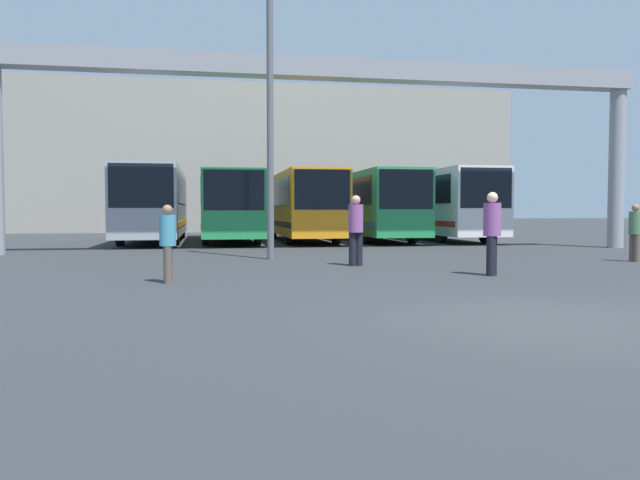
{
  "coord_description": "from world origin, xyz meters",
  "views": [
    {
      "loc": [
        -4.48,
        -7.46,
        1.45
      ],
      "look_at": [
        -0.1,
        16.51,
        0.3
      ],
      "focal_mm": 35.0,
      "sensor_mm": 36.0,
      "label": 1
    }
  ],
  "objects_px": {
    "pedestrian_mid_left": "(168,242)",
    "pedestrian_mid_right": "(492,231)",
    "bus_slot_3": "(372,202)",
    "pedestrian_far_center": "(356,228)",
    "bus_slot_1": "(229,203)",
    "pedestrian_near_right": "(635,231)",
    "bus_slot_4": "(440,201)",
    "bus_slot_0": "(154,201)",
    "lamp_post": "(270,92)",
    "bus_slot_2": "(302,203)"
  },
  "relations": [
    {
      "from": "bus_slot_1",
      "to": "pedestrian_far_center",
      "type": "bearing_deg",
      "value": -78.54
    },
    {
      "from": "bus_slot_0",
      "to": "bus_slot_2",
      "type": "bearing_deg",
      "value": -5.25
    },
    {
      "from": "pedestrian_mid_left",
      "to": "pedestrian_near_right",
      "type": "distance_m",
      "value": 13.11
    },
    {
      "from": "pedestrian_far_center",
      "to": "bus_slot_0",
      "type": "bearing_deg",
      "value": 105.46
    },
    {
      "from": "pedestrian_mid_left",
      "to": "pedestrian_near_right",
      "type": "height_order",
      "value": "pedestrian_near_right"
    },
    {
      "from": "bus_slot_4",
      "to": "pedestrian_near_right",
      "type": "distance_m",
      "value": 13.41
    },
    {
      "from": "bus_slot_1",
      "to": "pedestrian_near_right",
      "type": "xyz_separation_m",
      "value": [
        10.94,
        -13.97,
        -0.92
      ]
    },
    {
      "from": "bus_slot_3",
      "to": "pedestrian_far_center",
      "type": "xyz_separation_m",
      "value": [
        -4.04,
        -13.36,
        -0.87
      ]
    },
    {
      "from": "bus_slot_0",
      "to": "lamp_post",
      "type": "bearing_deg",
      "value": -69.65
    },
    {
      "from": "pedestrian_mid_left",
      "to": "pedestrian_far_center",
      "type": "bearing_deg",
      "value": -55.37
    },
    {
      "from": "pedestrian_far_center",
      "to": "pedestrian_mid_right",
      "type": "relative_size",
      "value": 0.99
    },
    {
      "from": "bus_slot_4",
      "to": "pedestrian_mid_right",
      "type": "height_order",
      "value": "bus_slot_4"
    },
    {
      "from": "bus_slot_3",
      "to": "bus_slot_0",
      "type": "bearing_deg",
      "value": 176.16
    },
    {
      "from": "pedestrian_far_center",
      "to": "pedestrian_near_right",
      "type": "bearing_deg",
      "value": -9.31
    },
    {
      "from": "pedestrian_near_right",
      "to": "pedestrian_mid_left",
      "type": "bearing_deg",
      "value": -85.44
    },
    {
      "from": "lamp_post",
      "to": "bus_slot_0",
      "type": "bearing_deg",
      "value": 110.35
    },
    {
      "from": "bus_slot_2",
      "to": "lamp_post",
      "type": "height_order",
      "value": "lamp_post"
    },
    {
      "from": "bus_slot_1",
      "to": "pedestrian_mid_right",
      "type": "height_order",
      "value": "bus_slot_1"
    },
    {
      "from": "pedestrian_mid_right",
      "to": "lamp_post",
      "type": "bearing_deg",
      "value": -105.32
    },
    {
      "from": "pedestrian_mid_right",
      "to": "pedestrian_near_right",
      "type": "bearing_deg",
      "value": 152.56
    },
    {
      "from": "bus_slot_1",
      "to": "lamp_post",
      "type": "xyz_separation_m",
      "value": [
        0.83,
        -11.25,
        3.16
      ]
    },
    {
      "from": "bus_slot_4",
      "to": "pedestrian_mid_right",
      "type": "distance_m",
      "value": 16.97
    },
    {
      "from": "bus_slot_3",
      "to": "pedestrian_mid_left",
      "type": "xyz_separation_m",
      "value": [
        -8.66,
        -16.5,
        -1.02
      ]
    },
    {
      "from": "bus_slot_2",
      "to": "pedestrian_near_right",
      "type": "relative_size",
      "value": 6.57
    },
    {
      "from": "pedestrian_mid_left",
      "to": "bus_slot_1",
      "type": "bearing_deg",
      "value": -5.66
    },
    {
      "from": "bus_slot_0",
      "to": "pedestrian_mid_right",
      "type": "height_order",
      "value": "bus_slot_0"
    },
    {
      "from": "bus_slot_1",
      "to": "pedestrian_mid_right",
      "type": "relative_size",
      "value": 6.24
    },
    {
      "from": "pedestrian_near_right",
      "to": "lamp_post",
      "type": "distance_m",
      "value": 11.24
    },
    {
      "from": "pedestrian_far_center",
      "to": "lamp_post",
      "type": "height_order",
      "value": "lamp_post"
    },
    {
      "from": "bus_slot_3",
      "to": "pedestrian_mid_right",
      "type": "relative_size",
      "value": 5.72
    },
    {
      "from": "bus_slot_3",
      "to": "pedestrian_near_right",
      "type": "relative_size",
      "value": 6.5
    },
    {
      "from": "bus_slot_4",
      "to": "pedestrian_far_center",
      "type": "distance_m",
      "value": 15.22
    },
    {
      "from": "pedestrian_far_center",
      "to": "lamp_post",
      "type": "xyz_separation_m",
      "value": [
        -1.98,
        2.6,
        3.97
      ]
    },
    {
      "from": "bus_slot_2",
      "to": "lamp_post",
      "type": "distance_m",
      "value": 11.56
    },
    {
      "from": "bus_slot_2",
      "to": "pedestrian_near_right",
      "type": "xyz_separation_m",
      "value": [
        7.52,
        -13.55,
        -0.95
      ]
    },
    {
      "from": "pedestrian_mid_left",
      "to": "pedestrian_mid_right",
      "type": "relative_size",
      "value": 0.84
    },
    {
      "from": "bus_slot_1",
      "to": "pedestrian_far_center",
      "type": "relative_size",
      "value": 6.28
    },
    {
      "from": "bus_slot_0",
      "to": "pedestrian_mid_right",
      "type": "bearing_deg",
      "value": -63.06
    },
    {
      "from": "bus_slot_4",
      "to": "pedestrian_near_right",
      "type": "bearing_deg",
      "value": -87.11
    },
    {
      "from": "bus_slot_1",
      "to": "pedestrian_mid_left",
      "type": "distance_m",
      "value": 17.11
    },
    {
      "from": "bus_slot_2",
      "to": "pedestrian_mid_right",
      "type": "relative_size",
      "value": 5.78
    },
    {
      "from": "bus_slot_1",
      "to": "lamp_post",
      "type": "bearing_deg",
      "value": -85.79
    },
    {
      "from": "pedestrian_mid_right",
      "to": "pedestrian_far_center",
      "type": "bearing_deg",
      "value": -104.41
    },
    {
      "from": "bus_slot_0",
      "to": "pedestrian_near_right",
      "type": "height_order",
      "value": "bus_slot_0"
    },
    {
      "from": "bus_slot_0",
      "to": "bus_slot_3",
      "type": "relative_size",
      "value": 1.13
    },
    {
      "from": "bus_slot_0",
      "to": "pedestrian_far_center",
      "type": "xyz_separation_m",
      "value": [
        6.23,
        -14.05,
        -0.92
      ]
    },
    {
      "from": "bus_slot_2",
      "to": "pedestrian_mid_left",
      "type": "xyz_separation_m",
      "value": [
        -5.24,
        -16.56,
        -0.99
      ]
    },
    {
      "from": "bus_slot_4",
      "to": "pedestrian_mid_left",
      "type": "xyz_separation_m",
      "value": [
        -12.08,
        -16.37,
        -1.07
      ]
    },
    {
      "from": "bus_slot_2",
      "to": "pedestrian_far_center",
      "type": "distance_m",
      "value": 13.46
    },
    {
      "from": "bus_slot_3",
      "to": "bus_slot_4",
      "type": "bearing_deg",
      "value": -2.17
    }
  ]
}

